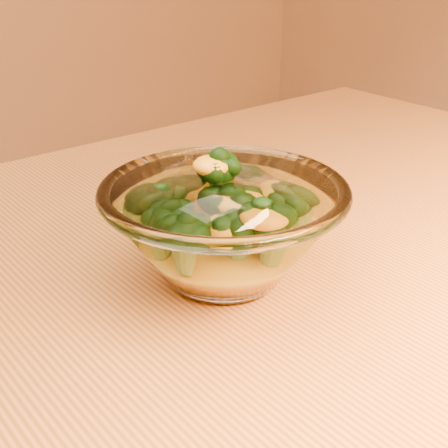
# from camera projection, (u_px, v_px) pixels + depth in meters

# --- Properties ---
(table) EXTENTS (1.20, 0.80, 0.75)m
(table) POSITION_uv_depth(u_px,v_px,m) (213.00, 421.00, 0.49)
(table) COLOR #B86B37
(table) RESTS_ON ground
(glass_bowl) EXTENTS (0.19, 0.19, 0.08)m
(glass_bowl) POSITION_uv_depth(u_px,v_px,m) (224.00, 229.00, 0.47)
(glass_bowl) COLOR white
(glass_bowl) RESTS_ON table
(cheese_sauce) EXTENTS (0.11, 0.11, 0.03)m
(cheese_sauce) POSITION_uv_depth(u_px,v_px,m) (224.00, 249.00, 0.48)
(cheese_sauce) COLOR orange
(cheese_sauce) RESTS_ON glass_bowl
(broccoli_heap) EXTENTS (0.13, 0.13, 0.07)m
(broccoli_heap) POSITION_uv_depth(u_px,v_px,m) (219.00, 213.00, 0.47)
(broccoli_heap) COLOR black
(broccoli_heap) RESTS_ON cheese_sauce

